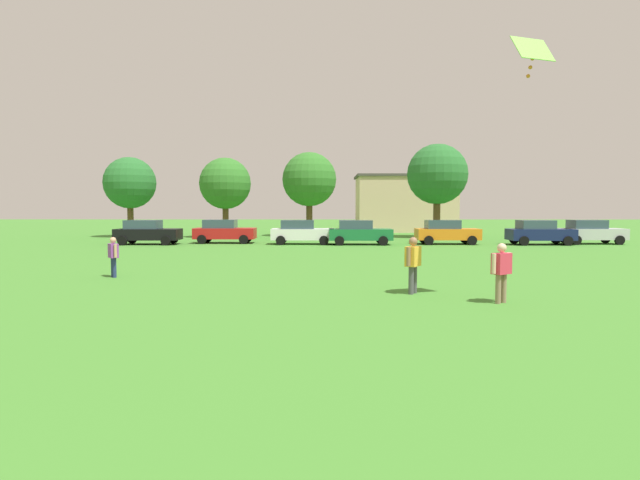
{
  "coord_description": "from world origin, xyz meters",
  "views": [
    {
      "loc": [
        4.7,
        -0.24,
        2.56
      ],
      "look_at": [
        4.61,
        10.82,
        1.86
      ],
      "focal_mm": 29.38,
      "sensor_mm": 36.0,
      "label": 1
    }
  ],
  "objects_px": {
    "parked_car_orange_4": "(446,232)",
    "tree_far_left": "(130,183)",
    "parked_car_silver_6": "(590,232)",
    "parked_car_white_2": "(301,232)",
    "parked_car_red_1": "(224,231)",
    "parked_car_navy_5": "(539,232)",
    "bystander_midfield": "(501,268)",
    "parked_car_black_0": "(147,232)",
    "kite": "(532,51)",
    "parked_car_green_3": "(359,232)",
    "bystander_near_trees": "(113,253)",
    "tree_right": "(309,180)",
    "tree_left": "(225,184)",
    "adult_bystander": "(413,260)",
    "tree_far_right": "(437,174)"
  },
  "relations": [
    {
      "from": "bystander_midfield",
      "to": "parked_car_white_2",
      "type": "relative_size",
      "value": 0.37
    },
    {
      "from": "bystander_near_trees",
      "to": "parked_car_navy_5",
      "type": "relative_size",
      "value": 0.34
    },
    {
      "from": "parked_car_orange_4",
      "to": "parked_car_silver_6",
      "type": "xyz_separation_m",
      "value": [
        10.11,
        0.33,
        0.0
      ]
    },
    {
      "from": "adult_bystander",
      "to": "tree_far_right",
      "type": "relative_size",
      "value": 0.21
    },
    {
      "from": "parked_car_orange_4",
      "to": "parked_car_navy_5",
      "type": "height_order",
      "value": "same"
    },
    {
      "from": "tree_far_left",
      "to": "tree_right",
      "type": "bearing_deg",
      "value": 4.47
    },
    {
      "from": "bystander_midfield",
      "to": "tree_far_left",
      "type": "distance_m",
      "value": 37.77
    },
    {
      "from": "parked_car_red_1",
      "to": "parked_car_navy_5",
      "type": "xyz_separation_m",
      "value": [
        21.86,
        -1.4,
        0.0
      ]
    },
    {
      "from": "parked_car_black_0",
      "to": "bystander_midfield",
      "type": "bearing_deg",
      "value": -52.32
    },
    {
      "from": "parked_car_black_0",
      "to": "parked_car_orange_4",
      "type": "bearing_deg",
      "value": 1.16
    },
    {
      "from": "bystander_near_trees",
      "to": "parked_car_green_3",
      "type": "xyz_separation_m",
      "value": [
        10.08,
        16.83,
        -0.02
      ]
    },
    {
      "from": "parked_car_silver_6",
      "to": "parked_car_white_2",
      "type": "bearing_deg",
      "value": -178.79
    },
    {
      "from": "kite",
      "to": "tree_left",
      "type": "xyz_separation_m",
      "value": [
        -13.66,
        30.22,
        -2.02
      ]
    },
    {
      "from": "parked_car_white_2",
      "to": "tree_right",
      "type": "distance_m",
      "value": 10.69
    },
    {
      "from": "bystander_near_trees",
      "to": "parked_car_orange_4",
      "type": "relative_size",
      "value": 0.34
    },
    {
      "from": "bystander_midfield",
      "to": "parked_car_orange_4",
      "type": "relative_size",
      "value": 0.37
    },
    {
      "from": "parked_car_green_3",
      "to": "parked_car_orange_4",
      "type": "distance_m",
      "value": 6.07
    },
    {
      "from": "parked_car_black_0",
      "to": "parked_car_red_1",
      "type": "bearing_deg",
      "value": 15.46
    },
    {
      "from": "bystander_near_trees",
      "to": "kite",
      "type": "height_order",
      "value": "kite"
    },
    {
      "from": "parked_car_orange_4",
      "to": "parked_car_navy_5",
      "type": "relative_size",
      "value": 1.0
    },
    {
      "from": "parked_car_black_0",
      "to": "parked_car_red_1",
      "type": "relative_size",
      "value": 1.0
    },
    {
      "from": "tree_right",
      "to": "bystander_near_trees",
      "type": "bearing_deg",
      "value": -103.25
    },
    {
      "from": "bystander_midfield",
      "to": "adult_bystander",
      "type": "bearing_deg",
      "value": 108.57
    },
    {
      "from": "parked_car_orange_4",
      "to": "tree_far_left",
      "type": "xyz_separation_m",
      "value": [
        -25.1,
        8.57,
        3.76
      ]
    },
    {
      "from": "adult_bystander",
      "to": "bystander_midfield",
      "type": "height_order",
      "value": "adult_bystander"
    },
    {
      "from": "parked_car_white_2",
      "to": "tree_left",
      "type": "distance_m",
      "value": 10.96
    },
    {
      "from": "bystander_midfield",
      "to": "tree_far_left",
      "type": "height_order",
      "value": "tree_far_left"
    },
    {
      "from": "adult_bystander",
      "to": "parked_car_navy_5",
      "type": "xyz_separation_m",
      "value": [
        12.06,
        20.4,
        -0.14
      ]
    },
    {
      "from": "adult_bystander",
      "to": "tree_far_left",
      "type": "xyz_separation_m",
      "value": [
        -19.3,
        29.4,
        3.62
      ]
    },
    {
      "from": "parked_car_black_0",
      "to": "tree_far_right",
      "type": "xyz_separation_m",
      "value": [
        21.64,
        8.22,
        4.44
      ]
    },
    {
      "from": "kite",
      "to": "tree_far_left",
      "type": "xyz_separation_m",
      "value": [
        -22.01,
        31.06,
        -1.93
      ]
    },
    {
      "from": "parked_car_red_1",
      "to": "tree_far_right",
      "type": "xyz_separation_m",
      "value": [
        16.62,
        6.83,
        4.44
      ]
    },
    {
      "from": "parked_car_silver_6",
      "to": "tree_right",
      "type": "bearing_deg",
      "value": 154.59
    },
    {
      "from": "bystander_midfield",
      "to": "parked_car_black_0",
      "type": "height_order",
      "value": "parked_car_black_0"
    },
    {
      "from": "kite",
      "to": "parked_car_orange_4",
      "type": "xyz_separation_m",
      "value": [
        3.09,
        22.5,
        -5.69
      ]
    },
    {
      "from": "parked_car_black_0",
      "to": "parked_car_orange_4",
      "type": "relative_size",
      "value": 1.0
    },
    {
      "from": "parked_car_red_1",
      "to": "tree_right",
      "type": "relative_size",
      "value": 0.58
    },
    {
      "from": "bystander_near_trees",
      "to": "parked_car_navy_5",
      "type": "bearing_deg",
      "value": 90.97
    },
    {
      "from": "adult_bystander",
      "to": "kite",
      "type": "xyz_separation_m",
      "value": [
        2.72,
        -1.67,
        5.55
      ]
    },
    {
      "from": "bystander_midfield",
      "to": "tree_far_left",
      "type": "relative_size",
      "value": 0.23
    },
    {
      "from": "parked_car_green_3",
      "to": "tree_right",
      "type": "bearing_deg",
      "value": 109.97
    },
    {
      "from": "adult_bystander",
      "to": "parked_car_white_2",
      "type": "relative_size",
      "value": 0.39
    },
    {
      "from": "parked_car_black_0",
      "to": "parked_car_white_2",
      "type": "relative_size",
      "value": 1.0
    },
    {
      "from": "parked_car_orange_4",
      "to": "parked_car_white_2",
      "type": "bearing_deg",
      "value": -179.44
    },
    {
      "from": "bystander_midfield",
      "to": "parked_car_orange_4",
      "type": "xyz_separation_m",
      "value": [
        3.71,
        22.34,
        -0.1
      ]
    },
    {
      "from": "parked_car_green_3",
      "to": "bystander_midfield",
      "type": "bearing_deg",
      "value": -83.89
    },
    {
      "from": "parked_car_silver_6",
      "to": "tree_left",
      "type": "bearing_deg",
      "value": 164.6
    },
    {
      "from": "kite",
      "to": "parked_car_silver_6",
      "type": "bearing_deg",
      "value": 59.96
    },
    {
      "from": "bystander_midfield",
      "to": "parked_car_red_1",
      "type": "relative_size",
      "value": 0.37
    },
    {
      "from": "parked_car_red_1",
      "to": "parked_car_orange_4",
      "type": "distance_m",
      "value": 15.64
    }
  ]
}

